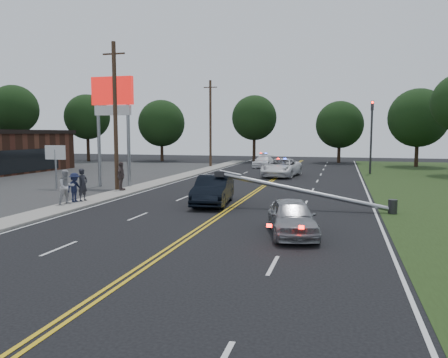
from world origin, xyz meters
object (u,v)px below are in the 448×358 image
(bystander_d, at_px, (121,176))
(bystander_a, at_px, (83,185))
(pylon_sign, at_px, (113,105))
(emergency_b, at_px, (263,162))
(bystander_c, at_px, (75,187))
(utility_pole_mid, at_px, (115,116))
(emergency_a, at_px, (282,168))
(utility_pole_far, at_px, (210,123))
(crashed_sedan, at_px, (213,190))
(waiting_sedan, at_px, (292,217))
(bystander_b, at_px, (66,187))
(small_sign, at_px, (55,156))
(traffic_signal, at_px, (371,131))
(fallen_streetlight, at_px, (312,192))

(bystander_d, bearing_deg, bystander_a, 172.97)
(pylon_sign, height_order, emergency_b, pylon_sign)
(emergency_b, bearing_deg, bystander_c, -97.96)
(utility_pole_mid, height_order, emergency_a, utility_pole_mid)
(utility_pole_far, distance_m, emergency_a, 13.71)
(emergency_a, distance_m, bystander_d, 16.14)
(bystander_c, bearing_deg, crashed_sedan, -61.63)
(emergency_a, bearing_deg, crashed_sedan, -88.55)
(crashed_sedan, relative_size, waiting_sedan, 1.18)
(emergency_b, relative_size, bystander_a, 2.49)
(bystander_b, bearing_deg, bystander_c, 31.12)
(small_sign, distance_m, traffic_signal, 28.72)
(traffic_signal, relative_size, bystander_b, 3.76)
(fallen_streetlight, relative_size, bystander_b, 4.99)
(fallen_streetlight, relative_size, crashed_sedan, 1.90)
(traffic_signal, relative_size, emergency_a, 1.19)
(traffic_signal, bearing_deg, bystander_c, -126.03)
(utility_pole_mid, distance_m, crashed_sedan, 9.75)
(pylon_sign, relative_size, bystander_a, 4.33)
(crashed_sedan, distance_m, bystander_c, 7.76)
(small_sign, xyz_separation_m, traffic_signal, (22.30, 18.00, 1.87))
(traffic_signal, distance_m, utility_pole_far, 17.97)
(traffic_signal, distance_m, bystander_c, 29.24)
(fallen_streetlight, height_order, bystander_b, bystander_b)
(small_sign, relative_size, emergency_a, 0.52)
(pylon_sign, relative_size, waiting_sedan, 1.91)
(small_sign, bearing_deg, emergency_a, 42.45)
(fallen_streetlight, bearing_deg, utility_pole_mid, 163.36)
(emergency_b, bearing_deg, fallen_streetlight, -72.02)
(emergency_b, height_order, bystander_c, bystander_c)
(bystander_a, relative_size, bystander_d, 0.95)
(traffic_signal, bearing_deg, utility_pole_far, 167.11)
(fallen_streetlight, xyz_separation_m, bystander_b, (-12.95, -2.30, 0.14))
(bystander_d, bearing_deg, emergency_a, -43.16)
(crashed_sedan, distance_m, bystander_d, 8.21)
(pylon_sign, bearing_deg, traffic_signal, 40.39)
(emergency_a, height_order, bystander_a, bystander_a)
(emergency_b, xyz_separation_m, bystander_d, (-5.50, -23.81, 0.42))
(traffic_signal, bearing_deg, small_sign, -141.10)
(utility_pole_mid, bearing_deg, small_sign, 180.00)
(pylon_sign, relative_size, fallen_streetlight, 0.85)
(small_sign, bearing_deg, emergency_b, 65.37)
(fallen_streetlight, relative_size, waiting_sedan, 2.24)
(waiting_sedan, xyz_separation_m, bystander_d, (-12.53, 9.59, 0.38))
(utility_pole_mid, relative_size, emergency_b, 2.17)
(bystander_c, bearing_deg, utility_pole_mid, 19.02)
(traffic_signal, height_order, utility_pole_far, utility_pole_far)
(waiting_sedan, bearing_deg, bystander_c, 146.91)
(bystander_b, bearing_deg, crashed_sedan, -41.78)
(waiting_sedan, height_order, bystander_a, bystander_a)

